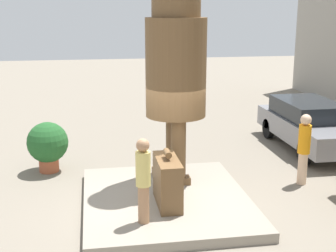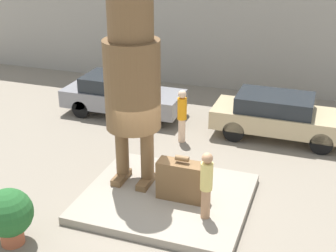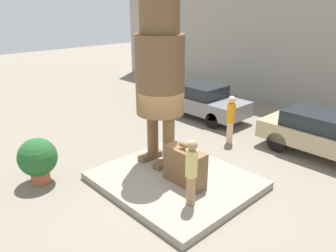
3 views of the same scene
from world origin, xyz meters
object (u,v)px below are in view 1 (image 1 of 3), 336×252
object	(u,v)px
parked_car_grey	(309,124)
statue_figure	(176,53)
tourist	(143,177)
planter_pot	(48,144)
giant_suitcase	(167,181)
worker_hivis	(304,146)

from	to	relation	value
parked_car_grey	statue_figure	bearing A→B (deg)	-61.67
tourist	planter_pot	xyz separation A→B (m)	(-3.92, -2.13, -0.38)
statue_figure	giant_suitcase	distance (m)	2.98
statue_figure	parked_car_grey	bearing A→B (deg)	118.33
statue_figure	giant_suitcase	world-z (taller)	statue_figure
planter_pot	worker_hivis	distance (m)	6.65
giant_suitcase	tourist	size ratio (longest dim) A/B	0.73
giant_suitcase	tourist	world-z (taller)	tourist
parked_car_grey	worker_hivis	size ratio (longest dim) A/B	2.48
giant_suitcase	tourist	xyz separation A→B (m)	(0.78, -0.60, 0.42)
statue_figure	tourist	size ratio (longest dim) A/B	3.07
giant_suitcase	planter_pot	distance (m)	4.16
tourist	parked_car_grey	distance (m)	7.47
parked_car_grey	planter_pot	distance (m)	7.90
statue_figure	tourist	xyz separation A→B (m)	(2.25, -1.04, -2.13)
parked_car_grey	planter_pot	size ratio (longest dim) A/B	3.27
giant_suitcase	tourist	distance (m)	1.07
statue_figure	worker_hivis	distance (m)	3.93
tourist	parked_car_grey	world-z (taller)	tourist
giant_suitcase	statue_figure	bearing A→B (deg)	163.32
giant_suitcase	parked_car_grey	distance (m)	6.50
tourist	planter_pot	bearing A→B (deg)	-151.52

